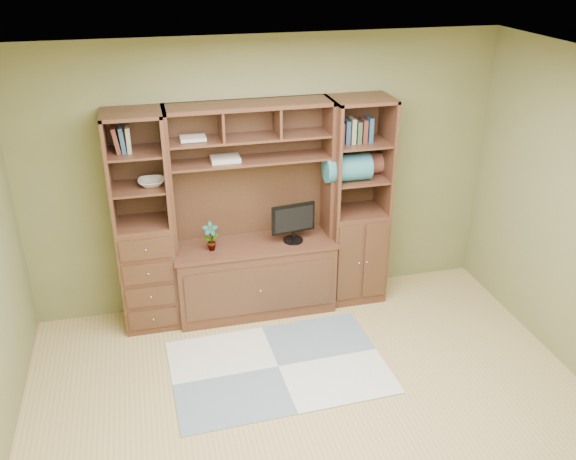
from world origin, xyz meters
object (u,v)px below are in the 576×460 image
object	(u,v)px
left_tower	(143,224)
monitor	(293,216)
center_hutch	(254,215)
right_tower	(357,203)

from	to	relation	value
left_tower	monitor	distance (m)	1.37
center_hutch	monitor	bearing A→B (deg)	-5.42
right_tower	monitor	bearing A→B (deg)	-173.48
center_hutch	right_tower	size ratio (longest dim) A/B	1.00
center_hutch	monitor	xyz separation A→B (m)	(0.37, -0.03, -0.03)
left_tower	monitor	world-z (taller)	left_tower
center_hutch	left_tower	xyz separation A→B (m)	(-1.00, 0.04, 0.00)
center_hutch	monitor	distance (m)	0.37
left_tower	monitor	xyz separation A→B (m)	(1.37, -0.07, -0.03)
center_hutch	right_tower	xyz separation A→B (m)	(1.02, 0.04, 0.00)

